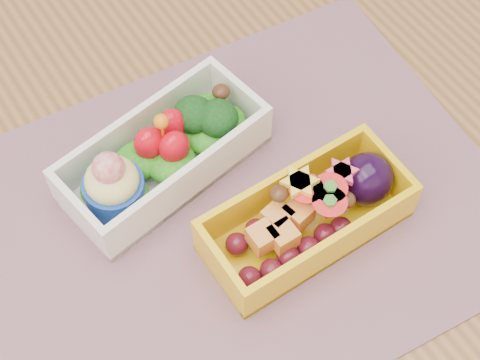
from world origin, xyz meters
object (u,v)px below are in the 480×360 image
table (226,256)px  placemat (236,212)px  bento_yellow (311,215)px  bento_white (162,155)px

table → placemat: (0.01, -0.01, 0.10)m
placemat → bento_yellow: bento_yellow is taller
table → placemat: placemat is taller
table → bento_yellow: (0.05, -0.06, 0.13)m
table → bento_yellow: bento_yellow is taller
bento_white → table: bearing=-76.1°
bento_yellow → table: bearing=128.4°
bento_white → placemat: bearing=-75.8°
placemat → table: bearing=115.0°
table → bento_white: bearing=113.3°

